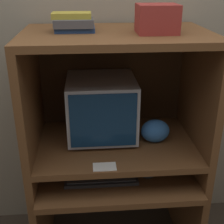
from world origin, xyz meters
The scene contains 11 objects.
wall_back centered at (0.00, 0.70, 1.30)m, with size 6.00×0.06×2.60m.
desk_base centered at (0.00, 0.28, 0.42)m, with size 0.99×0.68×0.65m.
desk_monitor_shelf centered at (0.00, 0.32, 0.78)m, with size 0.99×0.64×0.17m.
hutch_upper centered at (0.00, 0.35, 1.25)m, with size 0.99×0.64×0.64m.
crt_monitor centered at (-0.08, 0.40, 1.01)m, with size 0.40×0.40×0.36m.
keyboard centered at (-0.10, 0.19, 0.66)m, with size 0.42×0.15×0.03m.
mouse centered at (0.17, 0.18, 0.66)m, with size 0.07×0.05×0.03m.
snack_bag centered at (0.23, 0.30, 0.89)m, with size 0.17×0.13×0.14m.
book_stack centered at (-0.22, 0.34, 1.51)m, with size 0.21×0.16×0.09m.
paper_card centered at (-0.08, 0.05, 0.82)m, with size 0.12×0.08×0.00m.
storage_box centered at (0.19, 0.26, 1.53)m, with size 0.20×0.17×0.14m.
Camera 1 is at (-0.16, -1.31, 1.74)m, focal length 50.00 mm.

